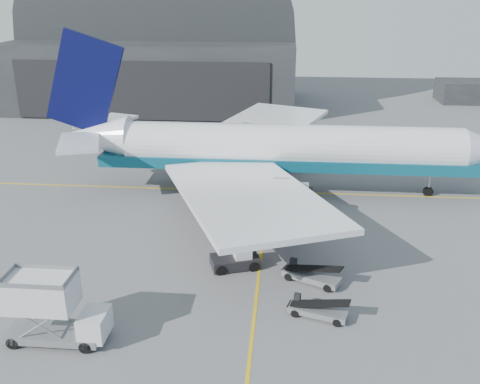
# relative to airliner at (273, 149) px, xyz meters

# --- Properties ---
(ground) EXTENTS (200.00, 200.00, 0.00)m
(ground) POSITION_rel_airliner_xyz_m (-0.47, -20.35, -4.79)
(ground) COLOR #565659
(ground) RESTS_ON ground
(taxi_lines) EXTENTS (80.00, 42.12, 0.02)m
(taxi_lines) POSITION_rel_airliner_xyz_m (-0.47, -7.69, -4.78)
(taxi_lines) COLOR gold
(taxi_lines) RESTS_ON ground
(hangar) EXTENTS (50.00, 28.30, 28.00)m
(hangar) POSITION_rel_airliner_xyz_m (-22.47, 44.59, 4.75)
(hangar) COLOR black
(hangar) RESTS_ON ground
(distant_bldg_a) EXTENTS (14.00, 8.00, 4.00)m
(distant_bldg_a) POSITION_rel_airliner_xyz_m (37.53, 51.65, -4.79)
(distant_bldg_a) COLOR black
(distant_bldg_a) RESTS_ON ground
(airliner) EXTENTS (48.79, 47.31, 17.12)m
(airliner) POSITION_rel_airliner_xyz_m (0.00, 0.00, 0.00)
(airliner) COLOR white
(airliner) RESTS_ON ground
(catering_truck) EXTENTS (6.43, 2.52, 4.42)m
(catering_truck) POSITION_rel_airliner_xyz_m (-12.85, -27.64, -2.56)
(catering_truck) COLOR slate
(catering_truck) RESTS_ON ground
(pushback_tug) EXTENTS (4.20, 3.18, 1.73)m
(pushback_tug) POSITION_rel_airliner_xyz_m (-2.33, -17.25, -4.14)
(pushback_tug) COLOR black
(pushback_tug) RESTS_ON ground
(belt_loader_a) EXTENTS (4.27, 2.43, 1.60)m
(belt_loader_a) POSITION_rel_airliner_xyz_m (3.78, -23.58, -4.30)
(belt_loader_a) COLOR slate
(belt_loader_a) RESTS_ON ground
(belt_loader_b) EXTENTS (4.62, 3.25, 1.78)m
(belt_loader_b) POSITION_rel_airliner_xyz_m (3.51, -19.03, -4.24)
(belt_loader_b) COLOR slate
(belt_loader_b) RESTS_ON ground
(traffic_cone) EXTENTS (0.38, 0.38, 0.55)m
(traffic_cone) POSITION_rel_airliner_xyz_m (-0.86, -15.62, -4.53)
(traffic_cone) COLOR red
(traffic_cone) RESTS_ON ground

